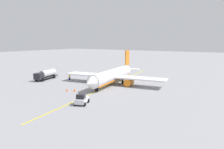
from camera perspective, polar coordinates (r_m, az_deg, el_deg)
name	(u,v)px	position (r m, az deg, el deg)	size (l,w,h in m)	color
ground_plane	(112,85)	(61.82, 0.00, -2.75)	(400.00, 400.00, 0.00)	#939399
airplane	(113,76)	(61.78, 0.20, -0.30)	(29.24, 31.42, 9.56)	white
fuel_tanker	(46,74)	(73.06, -17.44, 0.06)	(10.22, 4.79, 3.15)	#2D2D33
pushback_tug	(82,99)	(43.29, -8.24, -6.70)	(4.09, 3.43, 2.20)	silver
refueling_worker	(70,77)	(70.56, -11.43, -0.75)	(0.44, 0.57, 1.71)	navy
safety_cone_nose	(67,90)	(55.00, -12.12, -4.12)	(0.58, 0.58, 0.65)	#F2590F
safety_cone_wingtip	(75,90)	(54.50, -10.12, -4.16)	(0.61, 0.61, 0.68)	#F2590F
taxi_line_marking	(112,85)	(61.81, 0.00, -2.74)	(66.05, 0.30, 0.01)	yellow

